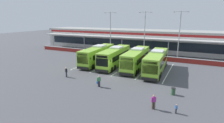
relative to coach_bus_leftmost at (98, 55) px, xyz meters
The scene contains 20 objects.
ground_plane 8.90m from the coach_bus_leftmost, 44.15° to the right, with size 200.00×200.00×0.00m, color #4C4C51.
terminal_building 21.79m from the coach_bus_leftmost, 73.29° to the left, with size 70.00×13.00×6.00m.
red_barrier_wall 10.57m from the coach_bus_leftmost, 53.43° to the left, with size 60.00×0.40×1.10m.
coach_bus_leftmost is the anchor object (origin of this frame).
coach_bus_left_centre 4.04m from the coach_bus_leftmost, ahead, with size 3.40×12.26×3.78m.
coach_bus_centre 8.51m from the coach_bus_leftmost, ahead, with size 3.40×12.26×3.78m.
coach_bus_right_centre 12.52m from the coach_bus_leftmost, ahead, with size 3.40×12.26×3.78m.
bay_stripe_far_west 2.79m from the coach_bus_leftmost, behind, with size 0.14×13.00×0.01m, color silver.
bay_stripe_west 2.72m from the coach_bus_leftmost, ahead, with size 0.14×13.00×0.01m, color silver.
bay_stripe_mid_west 6.50m from the coach_bus_leftmost, ahead, with size 0.14×13.00×0.01m, color silver.
bay_stripe_centre 10.61m from the coach_bus_leftmost, ahead, with size 0.14×13.00×0.01m, color silver.
bay_stripe_mid_east 14.76m from the coach_bus_leftmost, ahead, with size 0.14×13.00×0.01m, color silver.
pedestrian_with_handbag 13.36m from the coach_bus_leftmost, 59.60° to the right, with size 0.56×0.58×1.62m.
pedestrian_in_dark_coat 10.11m from the coach_bus_leftmost, 91.03° to the right, with size 0.53×0.38×1.62m.
pedestrian_child 22.66m from the coach_bus_leftmost, 39.65° to the right, with size 0.28×0.27×1.00m.
pedestrian_near_bin 21.02m from the coach_bus_leftmost, 43.87° to the right, with size 0.48×0.40×1.62m.
lamp_post_west 11.09m from the coach_bus_leftmost, 100.50° to the left, with size 3.24×0.28×11.00m.
lamp_post_centre 14.03m from the coach_bus_leftmost, 59.03° to the left, with size 3.24×0.28×11.00m.
lamp_post_east 19.06m from the coach_bus_leftmost, 36.14° to the left, with size 3.24×0.28×11.00m.
litter_bin 19.33m from the coach_bus_leftmost, 30.71° to the right, with size 0.54×0.54×0.93m.
Camera 1 is at (12.31, -25.94, 9.45)m, focal length 28.52 mm.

